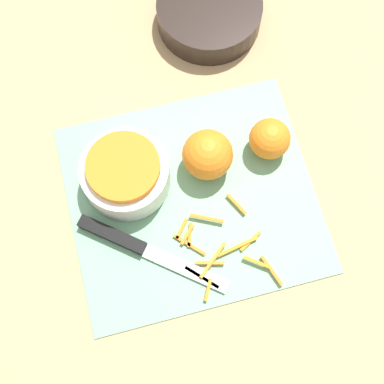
{
  "coord_description": "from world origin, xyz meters",
  "views": [
    {
      "loc": [
        -0.07,
        -0.25,
        0.83
      ],
      "look_at": [
        0.0,
        0.0,
        0.04
      ],
      "focal_mm": 50.0,
      "sensor_mm": 36.0,
      "label": 1
    }
  ],
  "objects_px": {
    "orange_left": "(270,139)",
    "knife": "(127,242)",
    "bowl_speckled": "(125,173)",
    "orange_right": "(208,155)",
    "bowl_dark": "(209,13)"
  },
  "relations": [
    {
      "from": "bowl_speckled",
      "to": "bowl_dark",
      "type": "relative_size",
      "value": 0.75
    },
    {
      "from": "bowl_speckled",
      "to": "knife",
      "type": "distance_m",
      "value": 0.11
    },
    {
      "from": "orange_left",
      "to": "knife",
      "type": "bearing_deg",
      "value": -158.92
    },
    {
      "from": "bowl_speckled",
      "to": "orange_right",
      "type": "xyz_separation_m",
      "value": [
        0.13,
        -0.0,
        0.01
      ]
    },
    {
      "from": "bowl_dark",
      "to": "orange_right",
      "type": "bearing_deg",
      "value": -105.87
    },
    {
      "from": "knife",
      "to": "orange_right",
      "type": "xyz_separation_m",
      "value": [
        0.16,
        0.1,
        0.03
      ]
    },
    {
      "from": "orange_right",
      "to": "orange_left",
      "type": "bearing_deg",
      "value": 2.18
    },
    {
      "from": "bowl_speckled",
      "to": "knife",
      "type": "relative_size",
      "value": 0.66
    },
    {
      "from": "orange_left",
      "to": "orange_right",
      "type": "bearing_deg",
      "value": -177.82
    },
    {
      "from": "bowl_speckled",
      "to": "orange_right",
      "type": "bearing_deg",
      "value": -2.04
    },
    {
      "from": "orange_left",
      "to": "orange_right",
      "type": "xyz_separation_m",
      "value": [
        -0.11,
        -0.0,
        0.01
      ]
    },
    {
      "from": "orange_left",
      "to": "orange_right",
      "type": "height_order",
      "value": "orange_right"
    },
    {
      "from": "bowl_dark",
      "to": "orange_right",
      "type": "xyz_separation_m",
      "value": [
        -0.08,
        -0.27,
        0.02
      ]
    },
    {
      "from": "bowl_speckled",
      "to": "bowl_dark",
      "type": "xyz_separation_m",
      "value": [
        0.21,
        0.27,
        -0.02
      ]
    },
    {
      "from": "bowl_speckled",
      "to": "orange_left",
      "type": "bearing_deg",
      "value": -0.18
    }
  ]
}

